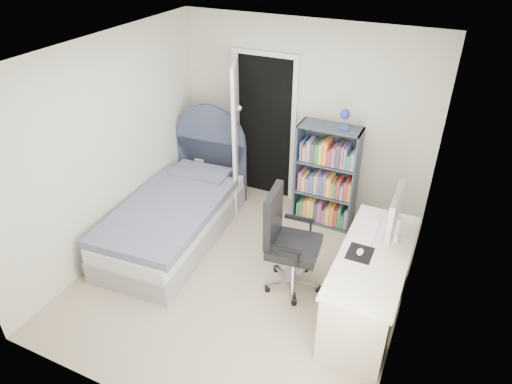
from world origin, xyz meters
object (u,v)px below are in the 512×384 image
at_px(bookcase, 327,180).
at_px(office_chair, 286,237).
at_px(bed, 178,213).
at_px(nightstand, 205,169).
at_px(floor_lamp, 239,164).
at_px(desk, 370,281).

relative_size(bookcase, office_chair, 1.37).
bearing_deg(bed, nightstand, 101.34).
height_order(nightstand, office_chair, office_chair).
xyz_separation_m(nightstand, bookcase, (1.81, 0.00, 0.26)).
xyz_separation_m(nightstand, office_chair, (1.78, -1.35, 0.28)).
height_order(bed, floor_lamp, floor_lamp).
bearing_deg(nightstand, office_chair, -37.14).
bearing_deg(desk, bed, 172.21).
bearing_deg(office_chair, floor_lamp, 132.85).
relative_size(nightstand, floor_lamp, 0.38).
distance_m(floor_lamp, desk, 2.52).
distance_m(floor_lamp, bookcase, 1.23).
height_order(bed, nightstand, bed).
height_order(nightstand, bookcase, bookcase).
height_order(floor_lamp, office_chair, floor_lamp).
bearing_deg(desk, nightstand, 152.84).
distance_m(nightstand, office_chair, 2.25).
relative_size(bookcase, desk, 1.01).
height_order(bookcase, office_chair, bookcase).
bearing_deg(bed, floor_lamp, 70.03).
xyz_separation_m(bookcase, desk, (0.90, -1.39, -0.20)).
distance_m(nightstand, desk, 3.04).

